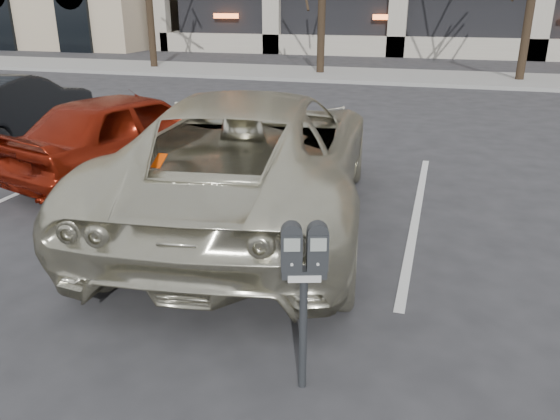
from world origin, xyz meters
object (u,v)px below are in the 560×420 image
at_px(parking_meter, 304,267).
at_px(car_red, 130,133).
at_px(suv_silver, 252,155).
at_px(car_dark, 7,110).

relative_size(parking_meter, car_red, 0.31).
height_order(parking_meter, car_red, car_red).
height_order(suv_silver, car_red, suv_silver).
distance_m(parking_meter, car_red, 5.78).
distance_m(suv_silver, car_red, 2.74).
relative_size(suv_silver, car_red, 1.56).
xyz_separation_m(suv_silver, car_dark, (-5.77, 2.27, -0.14)).
bearing_deg(car_dark, car_red, 155.70).
height_order(parking_meter, car_dark, car_dark).
relative_size(parking_meter, car_dark, 0.30).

